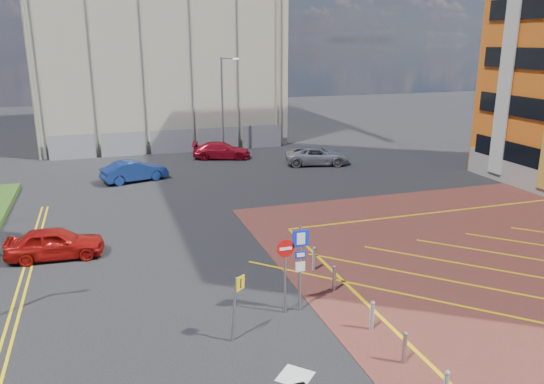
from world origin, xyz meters
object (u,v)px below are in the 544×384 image
sign_cluster (295,260)px  car_red_left (55,243)px  warning_sign (236,300)px  car_blue_back (134,171)px  car_red_back (222,150)px  car_silver_back (317,156)px  lamp_back (223,103)px

sign_cluster → car_red_left: 11.48m
warning_sign → car_red_left: bearing=123.3°
car_blue_back → car_red_back: bearing=-70.4°
sign_cluster → car_silver_back: size_ratio=0.65×
sign_cluster → car_blue_back: (-4.04, 20.38, -1.23)m
car_blue_back → warning_sign: bearing=168.3°
car_blue_back → car_silver_back: size_ratio=0.89×
lamp_back → car_red_back: size_ratio=1.72×
sign_cluster → warning_sign: 2.74m
lamp_back → sign_cluster: (-3.78, -27.02, -2.41)m
lamp_back → car_red_back: bearing=-111.7°
lamp_back → sign_cluster: lamp_back is taller
car_silver_back → car_red_left: bearing=140.5°
car_red_left → car_blue_back: 13.29m
car_silver_back → sign_cluster: bearing=169.2°
sign_cluster → warning_sign: bearing=-153.3°
car_red_left → car_red_back: 21.19m
car_red_left → car_red_back: size_ratio=0.88×
car_blue_back → car_red_back: (7.25, 5.19, -0.05)m
car_red_left → warning_sign: bearing=-142.7°
warning_sign → car_red_left: (-5.93, 9.01, -0.73)m
car_red_left → car_silver_back: car_red_left is taller
warning_sign → car_blue_back: (-1.64, 21.59, -0.71)m
car_blue_back → car_red_back: car_blue_back is taller
sign_cluster → car_blue_back: bearing=101.2°
sign_cluster → warning_sign: sign_cluster is taller
car_red_back → car_silver_back: size_ratio=0.94×
lamp_back → warning_sign: bearing=-102.4°
car_red_left → car_blue_back: size_ratio=0.94×
car_silver_back → car_blue_back: bearing=107.3°
car_red_left → car_blue_back: (4.29, 12.58, 0.02)m
sign_cluster → car_red_left: size_ratio=0.78×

